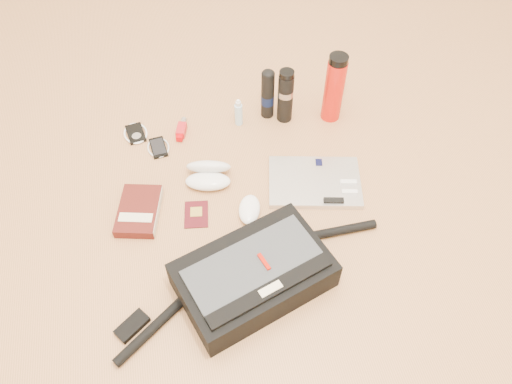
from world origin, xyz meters
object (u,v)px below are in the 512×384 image
(messenger_bag, at_px, (253,275))
(laptop, at_px, (315,182))
(thermos_red, at_px, (334,88))
(book, at_px, (139,211))
(thermos_black, at_px, (285,96))

(messenger_bag, xyz_separation_m, laptop, (0.30, 0.34, -0.05))
(laptop, bearing_deg, thermos_red, 77.03)
(messenger_bag, bearing_deg, book, 114.66)
(messenger_bag, bearing_deg, thermos_black, 49.90)
(laptop, relative_size, thermos_black, 1.59)
(laptop, bearing_deg, messenger_bag, -118.05)
(thermos_black, relative_size, thermos_red, 0.80)
(messenger_bag, distance_m, thermos_black, 0.74)
(thermos_red, bearing_deg, thermos_black, 171.13)
(thermos_black, distance_m, thermos_red, 0.18)
(messenger_bag, relative_size, thermos_black, 3.81)
(laptop, distance_m, book, 0.62)
(laptop, relative_size, book, 1.60)
(thermos_red, bearing_deg, messenger_bag, -124.48)
(messenger_bag, bearing_deg, thermos_red, 37.08)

